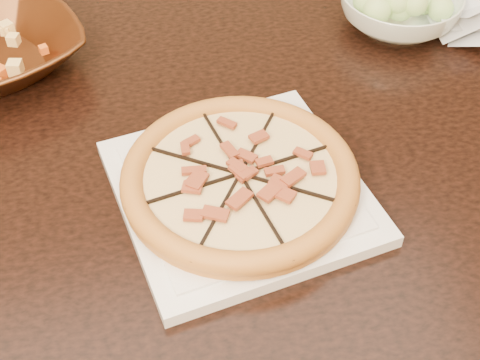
{
  "coord_description": "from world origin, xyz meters",
  "views": [
    {
      "loc": [
        -0.1,
        -0.57,
        1.36
      ],
      "look_at": [
        0.03,
        -0.04,
        0.78
      ],
      "focal_mm": 50.0,
      "sensor_mm": 36.0,
      "label": 1
    }
  ],
  "objects_px": {
    "pizza": "(240,178)",
    "salad_bowl": "(399,9)",
    "plate": "(240,191)",
    "dining_table": "(166,169)"
  },
  "relations": [
    {
      "from": "plate",
      "to": "pizza",
      "type": "relative_size",
      "value": 1.14
    },
    {
      "from": "plate",
      "to": "salad_bowl",
      "type": "height_order",
      "value": "salad_bowl"
    },
    {
      "from": "dining_table",
      "to": "plate",
      "type": "distance_m",
      "value": 0.21
    },
    {
      "from": "dining_table",
      "to": "salad_bowl",
      "type": "height_order",
      "value": "salad_bowl"
    },
    {
      "from": "plate",
      "to": "salad_bowl",
      "type": "xyz_separation_m",
      "value": [
        0.33,
        0.31,
        0.02
      ]
    },
    {
      "from": "pizza",
      "to": "salad_bowl",
      "type": "distance_m",
      "value": 0.45
    },
    {
      "from": "dining_table",
      "to": "pizza",
      "type": "xyz_separation_m",
      "value": [
        0.08,
        -0.16,
        0.13
      ]
    },
    {
      "from": "plate",
      "to": "pizza",
      "type": "bearing_deg",
      "value": 157.46
    },
    {
      "from": "salad_bowl",
      "to": "pizza",
      "type": "bearing_deg",
      "value": -137.07
    },
    {
      "from": "salad_bowl",
      "to": "plate",
      "type": "bearing_deg",
      "value": -137.07
    }
  ]
}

